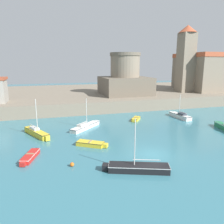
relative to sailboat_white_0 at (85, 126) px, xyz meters
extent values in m
plane|color=teal|center=(5.80, -12.60, -0.40)|extent=(200.00, 200.00, 0.00)
cube|color=gray|center=(5.80, 29.17, 0.90)|extent=(120.00, 40.00, 2.61)
cube|color=white|center=(-0.04, -0.04, -0.09)|extent=(5.45, 5.34, 0.63)
cube|color=white|center=(2.44, 2.37, -0.09)|extent=(0.91, 0.92, 0.53)
cube|color=black|center=(-0.04, -0.04, 0.19)|extent=(5.51, 5.40, 0.07)
cylinder|color=silver|center=(0.30, 0.29, 2.40)|extent=(0.10, 0.10, 4.35)
cylinder|color=silver|center=(-0.61, -0.59, 0.78)|extent=(2.10, 2.04, 0.08)
cube|color=silver|center=(-0.50, -0.48, 0.41)|extent=(2.00, 1.97, 0.36)
cube|color=black|center=(2.66, -15.95, -0.06)|extent=(6.10, 3.43, 0.69)
cube|color=black|center=(-0.44, -14.81, -0.06)|extent=(0.89, 0.97, 0.59)
cube|color=white|center=(2.66, -15.95, 0.25)|extent=(6.16, 3.46, 0.07)
cylinder|color=silver|center=(2.24, -15.80, 2.65)|extent=(0.10, 0.10, 4.71)
cylinder|color=silver|center=(3.36, -16.21, 0.84)|extent=(2.55, 1.01, 0.08)
cube|color=yellow|center=(-0.67, -7.83, -0.12)|extent=(3.66, 3.01, 0.57)
cube|color=yellow|center=(1.05, -8.95, -0.12)|extent=(0.87, 0.91, 0.48)
cube|color=black|center=(-0.67, -7.83, 0.12)|extent=(3.69, 3.04, 0.07)
cube|color=#997F5B|center=(-0.67, -7.83, 0.20)|extent=(0.77, 1.03, 0.08)
cube|color=white|center=(19.06, 1.80, -0.02)|extent=(1.68, 5.39, 0.78)
cube|color=white|center=(18.85, 4.74, -0.02)|extent=(0.76, 0.64, 0.66)
cube|color=black|center=(19.06, 1.80, 0.33)|extent=(1.70, 5.44, 0.07)
cylinder|color=silver|center=(19.03, 2.19, 2.26)|extent=(0.10, 0.10, 3.78)
cylinder|color=silver|center=(19.11, 1.14, 0.92)|extent=(0.25, 2.39, 0.08)
cube|color=#333842|center=(19.10, 1.27, 0.55)|extent=(1.03, 1.65, 0.36)
cube|color=red|center=(-7.91, -9.72, -0.14)|extent=(2.05, 3.66, 0.53)
cube|color=red|center=(-8.52, -11.62, -0.14)|extent=(0.68, 0.61, 0.45)
cube|color=white|center=(-7.91, -9.72, 0.09)|extent=(2.07, 3.69, 0.07)
cube|color=#997F5B|center=(-7.91, -9.72, 0.17)|extent=(0.89, 0.46, 0.08)
cube|color=black|center=(-7.34, -7.94, -0.09)|extent=(0.25, 0.25, 0.36)
cube|color=yellow|center=(10.11, 2.79, -0.15)|extent=(2.51, 2.83, 0.51)
cube|color=yellow|center=(9.14, 1.50, -0.15)|extent=(0.78, 0.76, 0.43)
cube|color=black|center=(10.11, 2.79, 0.06)|extent=(2.54, 2.86, 0.07)
cube|color=#997F5B|center=(10.11, 2.79, 0.14)|extent=(0.87, 0.72, 0.08)
cube|color=black|center=(11.00, 3.97, -0.10)|extent=(0.28, 0.28, 0.36)
cube|color=#237A4C|center=(22.06, -4.63, 0.01)|extent=(0.71, 0.62, 0.70)
cube|color=yellow|center=(-7.57, -1.42, 0.00)|extent=(3.80, 5.92, 0.80)
cube|color=yellow|center=(-6.05, -4.34, 0.00)|extent=(0.77, 0.72, 0.68)
cube|color=black|center=(-7.57, -1.42, 0.36)|extent=(3.84, 5.98, 0.07)
cylinder|color=silver|center=(-7.36, -1.82, 2.78)|extent=(0.10, 0.10, 4.77)
cylinder|color=silver|center=(-7.92, -0.74, 0.95)|extent=(1.34, 2.47, 0.08)
cube|color=silver|center=(-7.85, -0.88, 0.58)|extent=(1.53, 1.98, 0.36)
sphere|color=orange|center=(-3.60, -13.03, -0.18)|extent=(0.44, 0.44, 0.44)
cube|color=gray|center=(37.80, 21.61, 7.02)|extent=(8.73, 15.10, 9.62)
cube|color=#B25133|center=(37.80, 21.61, 12.43)|extent=(8.91, 15.40, 1.20)
cube|color=gray|center=(31.51, 19.35, 10.19)|extent=(3.84, 3.84, 15.97)
cone|color=#B25133|center=(31.51, 19.35, 19.17)|extent=(4.99, 4.99, 2.00)
cube|color=#685E4F|center=(13.80, 19.56, 4.42)|extent=(11.97, 11.97, 4.42)
cylinder|color=gray|center=(13.80, 19.56, 7.09)|extent=(7.44, 7.44, 9.76)
cylinder|color=#685E4F|center=(13.80, 19.56, 12.37)|extent=(7.82, 7.82, 0.80)
camera|label=1|loc=(-5.51, -34.33, 10.10)|focal=35.00mm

